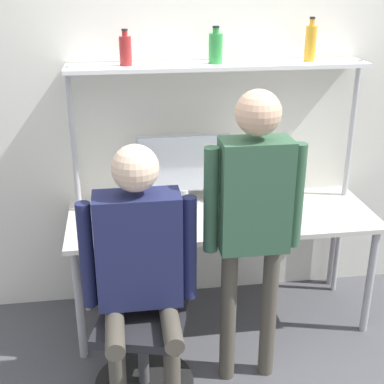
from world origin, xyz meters
The scene contains 13 objects.
ground_plane centered at (0.00, 0.00, 0.00)m, with size 12.00×12.00×0.00m, color #4C4C51.
wall_back centered at (0.00, 0.76, 1.35)m, with size 8.00×0.06×2.70m.
desk centered at (0.00, 0.37, 0.70)m, with size 1.95×0.71×0.77m.
shelf_unit centered at (0.00, 0.57, 1.47)m, with size 1.85×0.28×1.69m.
monitor centered at (-0.22, 0.57, 1.03)m, with size 0.61×0.23×0.48m.
laptop centered at (-0.57, 0.27, 0.84)m, with size 0.32×0.24×0.24m.
cell_phone centered at (-0.33, 0.26, 0.78)m, with size 0.07×0.15×0.01m.
office_chair centered at (-0.55, -0.23, 0.29)m, with size 0.56×0.56×0.94m.
person_seated centered at (-0.56, -0.27, 0.87)m, with size 0.60×0.48×1.45m.
person_standing centered at (0.04, -0.21, 1.08)m, with size 0.53×0.23×1.69m.
bottle_amber centered at (0.57, 0.57, 1.81)m, with size 0.07×0.07×0.27m.
bottle_red centered at (-0.56, 0.57, 1.78)m, with size 0.07×0.07×0.21m.
bottle_green centered at (-0.02, 0.57, 1.79)m, with size 0.08×0.08×0.22m.
Camera 1 is at (-0.63, -2.67, 2.21)m, focal length 50.00 mm.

